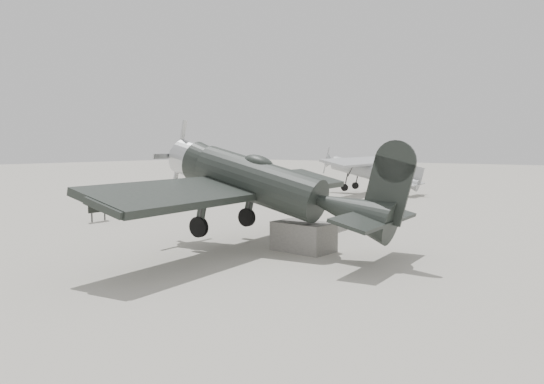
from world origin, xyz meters
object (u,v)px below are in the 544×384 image
(highwing_monoplane, at_px, (368,168))
(equipment_block, at_px, (303,237))
(lowwing_monoplane, at_px, (270,187))
(sign_board, at_px, (98,201))

(highwing_monoplane, xyz_separation_m, equipment_block, (7.54, -19.03, -1.27))
(lowwing_monoplane, relative_size, sign_board, 8.21)
(highwing_monoplane, relative_size, equipment_block, 5.36)
(lowwing_monoplane, distance_m, highwing_monoplane, 20.58)
(lowwing_monoplane, height_order, highwing_monoplane, lowwing_monoplane)
(equipment_block, bearing_deg, sign_board, -180.00)
(equipment_block, bearing_deg, highwing_monoplane, 111.62)
(highwing_monoplane, height_order, sign_board, highwing_monoplane)
(equipment_block, bearing_deg, lowwing_monoplane, -153.87)
(equipment_block, relative_size, sign_board, 1.26)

